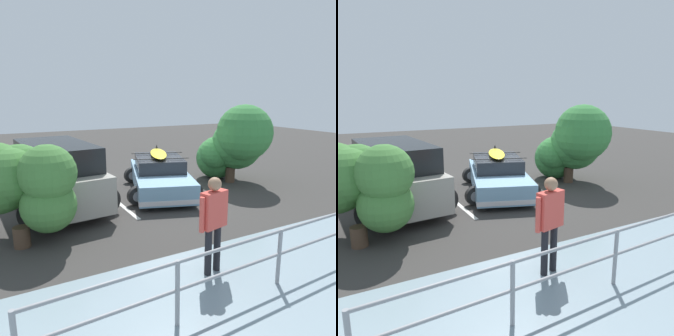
% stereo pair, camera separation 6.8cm
% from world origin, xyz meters
% --- Properties ---
extents(ground_plane, '(44.00, 44.00, 0.02)m').
position_xyz_m(ground_plane, '(0.00, 0.00, -0.01)').
color(ground_plane, '#383533').
rests_on(ground_plane, ground).
extents(parking_stripe, '(0.12, 4.24, 0.00)m').
position_xyz_m(parking_stripe, '(1.91, -0.02, 0.00)').
color(parking_stripe, silver).
rests_on(parking_stripe, ground).
extents(sedan_car, '(3.14, 4.66, 1.48)m').
position_xyz_m(sedan_car, '(0.20, -0.06, 0.57)').
color(sedan_car, '#729EBC').
rests_on(sedan_car, ground).
extents(suv_car, '(2.94, 4.56, 1.94)m').
position_xyz_m(suv_car, '(3.62, 0.02, 1.00)').
color(suv_car, '#9E998E').
rests_on(suv_car, ground).
extents(person_bystander, '(0.71, 0.32, 1.85)m').
position_xyz_m(person_bystander, '(1.77, 5.22, 1.11)').
color(person_bystander, black).
rests_on(person_bystander, ground).
extents(railing_fence, '(10.61, 0.55, 1.03)m').
position_xyz_m(railing_fence, '(-0.08, 6.04, 0.70)').
color(railing_fence, gray).
rests_on(railing_fence, ground).
extents(bush_near_left, '(2.27, 3.31, 2.98)m').
position_xyz_m(bush_near_left, '(-2.78, 0.21, 1.50)').
color(bush_near_left, '#4C3828').
rests_on(bush_near_left, ground).
extents(bush_near_right, '(2.40, 2.28, 2.27)m').
position_xyz_m(bush_near_right, '(4.75, 2.01, 1.43)').
color(bush_near_right, '#4C3828').
rests_on(bush_near_right, ground).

